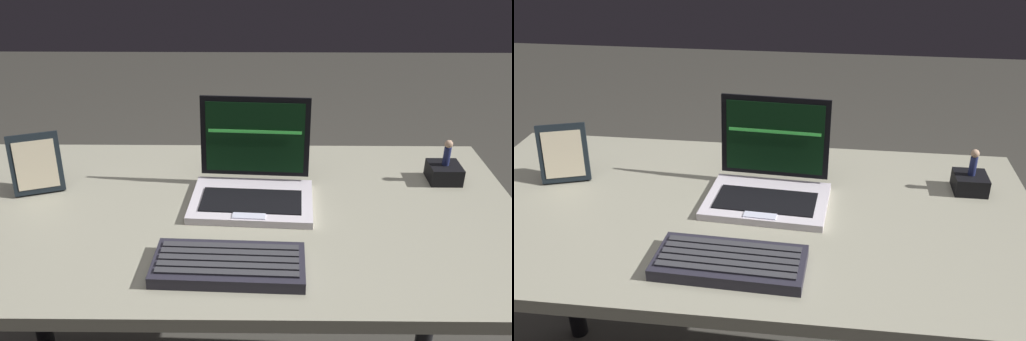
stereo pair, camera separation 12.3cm
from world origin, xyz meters
TOP-DOWN VIEW (x-y plane):
  - desk at (0.00, 0.00)m, footprint 1.36×0.72m
  - laptop_front at (0.07, 0.06)m, footprint 0.29×0.23m
  - external_keyboard at (0.03, -0.22)m, footprint 0.30×0.14m
  - photo_frame at (-0.44, 0.09)m, footprint 0.12×0.08m
  - figurine_stand at (0.54, 0.15)m, footprint 0.08×0.08m
  - figurine at (0.54, 0.15)m, footprint 0.02×0.02m

SIDE VIEW (x-z plane):
  - desk at x=0.00m, z-range 0.27..0.99m
  - external_keyboard at x=0.03m, z-range 0.72..0.75m
  - figurine_stand at x=0.54m, z-range 0.73..0.77m
  - laptop_front at x=0.07m, z-range 0.66..0.88m
  - photo_frame at x=-0.44m, z-range 0.73..0.87m
  - figurine at x=0.54m, z-range 0.77..0.84m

